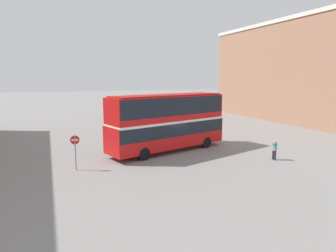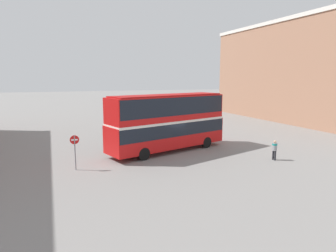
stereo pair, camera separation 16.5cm
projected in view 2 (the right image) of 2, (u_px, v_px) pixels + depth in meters
ground_plane at (169, 152)px, 25.64m from camera, size 240.00×240.00×0.00m
building_row_right at (315, 71)px, 41.77m from camera, size 10.14×34.69×14.27m
double_decker_bus at (168, 119)px, 25.55m from camera, size 11.22×5.57×4.89m
pedestrian_foreground at (275, 148)px, 23.02m from camera, size 0.40×0.40×1.55m
parked_car_kerb_near at (176, 115)px, 44.46m from camera, size 4.68×2.83×1.56m
parked_car_kerb_far at (150, 125)px, 34.69m from camera, size 4.92×2.80×1.67m
no_entry_sign at (75, 147)px, 20.41m from camera, size 0.62×0.08×2.44m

